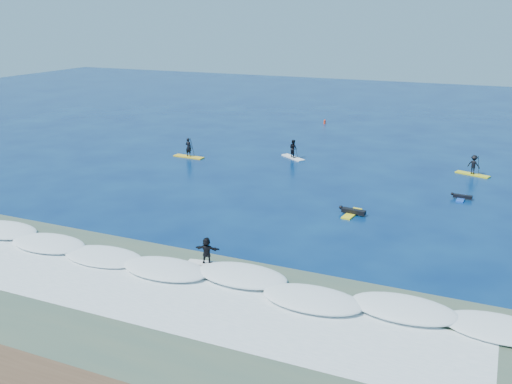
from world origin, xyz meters
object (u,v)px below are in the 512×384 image
at_px(sup_paddler_center, 293,150).
at_px(marker_buoy, 325,122).
at_px(sup_paddler_left, 189,150).
at_px(sup_paddler_right, 474,166).
at_px(wave_surfer, 207,252).
at_px(prone_paddler_near, 352,212).
at_px(prone_paddler_far, 462,197).

height_order(sup_paddler_center, marker_buoy, sup_paddler_center).
height_order(sup_paddler_left, sup_paddler_right, sup_paddler_left).
distance_m(sup_paddler_left, wave_surfer, 24.11).
bearing_deg(sup_paddler_left, prone_paddler_near, -23.42).
height_order(sup_paddler_left, wave_surfer, sup_paddler_left).
relative_size(prone_paddler_near, marker_buoy, 3.81).
distance_m(prone_paddler_near, marker_buoy, 32.13).
relative_size(sup_paddler_center, prone_paddler_far, 1.43).
height_order(prone_paddler_near, marker_buoy, marker_buoy).
height_order(sup_paddler_right, marker_buoy, sup_paddler_right).
xyz_separation_m(wave_surfer, marker_buoy, (-6.45, 41.23, -0.59)).
bearing_deg(sup_paddler_right, prone_paddler_far, -72.56).
height_order(sup_paddler_left, marker_buoy, sup_paddler_left).
bearing_deg(prone_paddler_near, sup_paddler_left, 69.40).
xyz_separation_m(sup_paddler_center, wave_surfer, (4.06, -23.92, 0.12)).
height_order(wave_surfer, marker_buoy, wave_surfer).
relative_size(prone_paddler_near, prone_paddler_far, 1.25).
bearing_deg(prone_paddler_far, wave_surfer, 149.88).
relative_size(sup_paddler_left, marker_buoy, 4.85).
distance_m(prone_paddler_far, marker_buoy, 29.55).
bearing_deg(sup_paddler_left, sup_paddler_right, 13.63).
bearing_deg(sup_paddler_right, marker_buoy, 156.71).
bearing_deg(prone_paddler_near, wave_surfer, 163.04).
distance_m(sup_paddler_right, prone_paddler_near, 14.98).
bearing_deg(sup_paddler_right, sup_paddler_left, -150.48).
distance_m(prone_paddler_far, wave_surfer, 20.82).
bearing_deg(wave_surfer, sup_paddler_left, 112.73).
bearing_deg(wave_surfer, sup_paddler_center, 89.74).
xyz_separation_m(sup_paddler_right, prone_paddler_far, (-0.27, -7.05, -0.62)).
xyz_separation_m(sup_paddler_left, sup_paddler_right, (24.47, 4.27, 0.10)).
distance_m(sup_paddler_center, wave_surfer, 24.26).
bearing_deg(prone_paddler_near, sup_paddler_center, 41.47).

